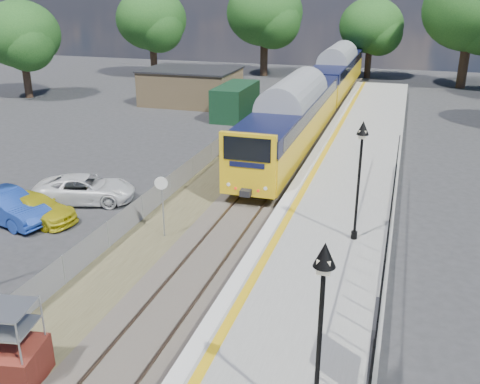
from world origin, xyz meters
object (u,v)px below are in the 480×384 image
at_px(train, 320,88).
at_px(car_white, 85,189).
at_px(speed_sign, 162,197).
at_px(car_yellow, 34,208).
at_px(car_blue, 7,207).
at_px(victorian_lamp_north, 361,154).
at_px(brick_plinth, 12,347).
at_px(victorian_lamp_south, 322,298).

bearing_deg(train, car_white, -110.01).
distance_m(train, speed_sign, 24.43).
height_order(train, car_white, train).
relative_size(train, car_white, 8.50).
xyz_separation_m(train, car_yellow, (-8.82, -24.41, -1.73)).
bearing_deg(speed_sign, car_blue, 168.01).
bearing_deg(train, speed_sign, -95.87).
distance_m(speed_sign, car_blue, 7.48).
xyz_separation_m(train, speed_sign, (-2.50, -24.30, -0.49)).
relative_size(speed_sign, car_blue, 0.61).
relative_size(victorian_lamp_north, brick_plinth, 1.96).
height_order(brick_plinth, car_yellow, brick_plinth).
height_order(victorian_lamp_south, car_white, victorian_lamp_south).
relative_size(car_blue, car_white, 0.93).
xyz_separation_m(car_blue, car_yellow, (1.05, 0.46, -0.12)).
relative_size(car_yellow, car_white, 0.88).
height_order(car_blue, car_yellow, car_blue).
distance_m(victorian_lamp_north, car_yellow, 14.61).
bearing_deg(car_white, car_yellow, 144.22).
relative_size(victorian_lamp_south, victorian_lamp_north, 1.00).
distance_m(train, car_blue, 26.80).
bearing_deg(victorian_lamp_north, train, 102.51).
xyz_separation_m(victorian_lamp_north, car_blue, (-15.17, -0.97, -3.56)).
distance_m(victorian_lamp_north, car_white, 13.87).
bearing_deg(car_white, brick_plinth, -172.45).
bearing_deg(victorian_lamp_north, car_yellow, -177.91).
bearing_deg(brick_plinth, car_blue, 130.28).
xyz_separation_m(train, car_blue, (-9.87, -24.87, -1.61)).
height_order(victorian_lamp_south, train, victorian_lamp_south).
bearing_deg(car_blue, train, -6.62).
bearing_deg(speed_sign, car_white, 138.11).
xyz_separation_m(train, brick_plinth, (-2.50, -33.57, -1.21)).
bearing_deg(car_yellow, speed_sign, -79.57).
distance_m(victorian_lamp_south, car_blue, 18.18).
height_order(speed_sign, car_yellow, speed_sign).
bearing_deg(speed_sign, train, 67.75).
bearing_deg(victorian_lamp_south, train, 99.22).
bearing_deg(brick_plinth, car_white, 114.54).
relative_size(victorian_lamp_south, car_yellow, 1.09).
bearing_deg(victorian_lamp_south, car_yellow, 146.49).
distance_m(car_yellow, car_white, 2.84).
relative_size(victorian_lamp_south, car_blue, 1.03).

